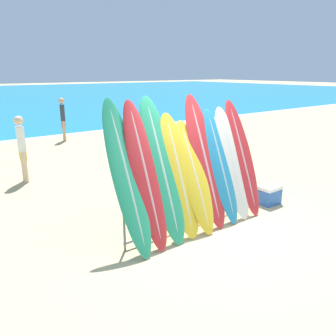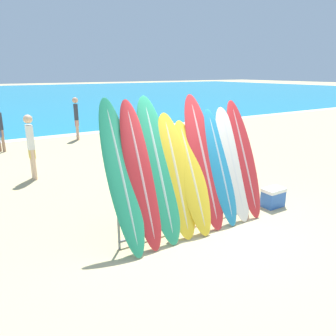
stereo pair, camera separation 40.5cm
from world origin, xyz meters
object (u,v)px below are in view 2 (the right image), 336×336
(person_near_water, at_px, (31,145))
(person_far_left, at_px, (76,117))
(surfboard_slot_8, at_px, (244,159))
(surfboard_slot_0, at_px, (122,176))
(surfboard_slot_4, at_px, (192,177))
(surfboard_slot_2, at_px, (159,169))
(surfboard_slot_3, at_px, (176,176))
(surfboard_slot_7, at_px, (233,164))
(surfboard_rack, at_px, (192,202))
(surfboard_slot_1, at_px, (141,174))
(surfboard_slot_6, at_px, (220,167))
(cooler_box, at_px, (273,197))
(surfboard_slot_5, at_px, (204,162))

(person_near_water, bearing_deg, person_far_left, 151.80)
(surfboard_slot_8, height_order, person_near_water, surfboard_slot_8)
(surfboard_slot_0, distance_m, surfboard_slot_4, 1.33)
(surfboard_slot_0, height_order, surfboard_slot_2, surfboard_slot_2)
(surfboard_slot_0, relative_size, surfboard_slot_3, 1.14)
(surfboard_slot_4, xyz_separation_m, surfboard_slot_7, (0.99, 0.03, 0.09))
(surfboard_rack, bearing_deg, surfboard_slot_3, 174.74)
(surfboard_slot_1, relative_size, surfboard_slot_6, 1.12)
(surfboard_rack, xyz_separation_m, cooler_box, (2.05, -0.15, -0.29))
(surfboard_slot_6, relative_size, person_near_water, 1.23)
(surfboard_slot_5, bearing_deg, surfboard_slot_4, -163.48)
(surfboard_slot_1, xyz_separation_m, surfboard_slot_2, (0.35, 0.02, 0.02))
(surfboard_slot_1, relative_size, surfboard_slot_2, 0.98)
(surfboard_slot_2, xyz_separation_m, surfboard_slot_4, (0.64, -0.10, -0.23))
(surfboard_slot_1, bearing_deg, surfboard_slot_2, 2.48)
(surfboard_slot_4, distance_m, person_near_water, 4.93)
(person_near_water, xyz_separation_m, person_far_left, (2.64, 4.55, 0.02))
(surfboard_slot_6, xyz_separation_m, cooler_box, (1.38, -0.18, -0.85))
(surfboard_slot_4, bearing_deg, surfboard_slot_2, 171.36)
(surfboard_slot_4, distance_m, cooler_box, 2.19)
(surfboard_slot_3, relative_size, surfboard_slot_4, 1.08)
(surfboard_slot_4, xyz_separation_m, surfboard_slot_8, (1.30, 0.06, 0.15))
(surfboard_slot_1, bearing_deg, surfboard_slot_3, -4.06)
(surfboard_slot_0, bearing_deg, surfboard_slot_7, -1.83)
(surfboard_slot_6, bearing_deg, surfboard_slot_0, 177.72)
(person_far_left, bearing_deg, surfboard_slot_8, -161.92)
(surfboard_slot_0, bearing_deg, surfboard_slot_5, -0.32)
(surfboard_slot_5, bearing_deg, surfboard_slot_0, 179.68)
(surfboard_slot_8, distance_m, cooler_box, 1.20)
(surfboard_slot_4, relative_size, person_far_left, 1.11)
(cooler_box, bearing_deg, person_far_left, 97.80)
(surfboard_slot_1, bearing_deg, surfboard_slot_0, 175.33)
(surfboard_slot_8, relative_size, person_near_water, 1.30)
(surfboard_slot_5, bearing_deg, surfboard_slot_3, -174.35)
(person_near_water, bearing_deg, surfboard_slot_2, 17.15)
(surfboard_slot_7, bearing_deg, surfboard_slot_6, -179.03)
(surfboard_rack, distance_m, surfboard_slot_3, 0.64)
(surfboard_slot_1, relative_size, person_near_water, 1.37)
(person_far_left, bearing_deg, surfboard_rack, -170.09)
(surfboard_slot_6, height_order, surfboard_slot_7, surfboard_slot_7)
(surfboard_slot_3, bearing_deg, surfboard_slot_7, 0.01)
(surfboard_rack, height_order, surfboard_slot_7, surfboard_slot_7)
(surfboard_rack, xyz_separation_m, surfboard_slot_1, (-0.99, 0.08, 0.68))
(surfboard_slot_5, height_order, surfboard_slot_7, surfboard_slot_5)
(surfboard_slot_1, height_order, surfboard_slot_5, surfboard_slot_5)
(surfboard_slot_1, relative_size, surfboard_slot_7, 1.11)
(surfboard_slot_4, relative_size, surfboard_slot_8, 0.87)
(surfboard_slot_8, relative_size, cooler_box, 4.79)
(person_far_left, bearing_deg, surfboard_slot_1, -176.27)
(surfboard_rack, bearing_deg, surfboard_slot_6, 2.09)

